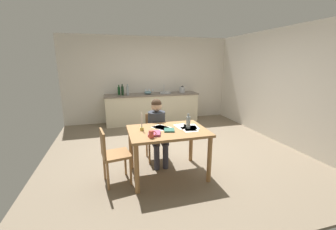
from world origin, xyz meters
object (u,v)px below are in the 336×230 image
(book_cookery, at_px, (154,133))
(wine_glass_by_kettle, at_px, (149,90))
(stovetop_kettle, at_px, (182,89))
(candlestick, at_px, (142,126))
(wine_glass_near_sink, at_px, (153,90))
(sink_unit, at_px, (165,92))
(wine_glass_back_left, at_px, (146,90))
(chair_at_table, at_px, (156,134))
(chair_side_empty, at_px, (112,154))
(mixing_bowl, at_px, (148,93))
(book_magazine, at_px, (169,130))
(person_seated, at_px, (157,127))
(bottle_vinegar, at_px, (122,91))
(coffee_mug, at_px, (152,134))
(bottle_oil, at_px, (119,91))
(wine_bottle_on_table, at_px, (188,122))
(dining_table, at_px, (168,137))
(bottle_wine_red, at_px, (128,91))

(book_cookery, relative_size, wine_glass_by_kettle, 1.44)
(wine_glass_by_kettle, bearing_deg, stovetop_kettle, -8.23)
(candlestick, xyz_separation_m, stovetop_kettle, (1.78, 3.13, 0.13))
(wine_glass_near_sink, bearing_deg, sink_unit, -21.94)
(wine_glass_back_left, bearing_deg, chair_at_table, -95.83)
(chair_side_empty, relative_size, mixing_bowl, 3.94)
(book_magazine, height_order, mixing_bowl, mixing_bowl)
(wine_glass_back_left, bearing_deg, person_seated, -95.60)
(bottle_vinegar, bearing_deg, coffee_mug, -87.29)
(chair_side_empty, distance_m, wine_glass_by_kettle, 3.62)
(candlestick, relative_size, bottle_oil, 0.99)
(sink_unit, height_order, wine_glass_near_sink, sink_unit)
(chair_side_empty, relative_size, wine_glass_back_left, 5.67)
(book_magazine, distance_m, bottle_vinegar, 3.27)
(person_seated, bearing_deg, wine_bottle_on_table, -54.54)
(dining_table, bearing_deg, person_seated, 95.22)
(chair_at_table, bearing_deg, bottle_oil, 101.66)
(bottle_wine_red, xyz_separation_m, wine_glass_near_sink, (0.79, 0.24, -0.03))
(dining_table, relative_size, stovetop_kettle, 5.66)
(chair_at_table, xyz_separation_m, bottle_vinegar, (-0.44, 2.48, 0.54))
(dining_table, distance_m, bottle_vinegar, 3.22)
(candlestick, relative_size, sink_unit, 0.79)
(bottle_vinegar, bearing_deg, candlestick, -88.50)
(bottle_oil, bearing_deg, person_seated, -79.03)
(wine_bottle_on_table, bearing_deg, chair_at_table, 119.08)
(person_seated, distance_m, bottle_vinegar, 2.69)
(candlestick, xyz_separation_m, wine_bottle_on_table, (0.75, -0.09, 0.02))
(bottle_oil, distance_m, mixing_bowl, 0.85)
(wine_bottle_on_table, relative_size, wine_glass_back_left, 1.57)
(dining_table, distance_m, wine_glass_near_sink, 3.40)
(wine_bottle_on_table, bearing_deg, wine_glass_near_sink, 88.14)
(book_magazine, relative_size, wine_glass_near_sink, 1.15)
(wine_glass_near_sink, bearing_deg, stovetop_kettle, -9.27)
(dining_table, relative_size, coffee_mug, 11.13)
(sink_unit, bearing_deg, chair_side_empty, -117.76)
(person_seated, height_order, stovetop_kettle, person_seated)
(coffee_mug, bearing_deg, wine_bottle_on_table, 22.56)
(coffee_mug, xyz_separation_m, wine_bottle_on_table, (0.66, 0.28, 0.05))
(chair_side_empty, xyz_separation_m, wine_bottle_on_table, (1.23, 0.00, 0.40))
(chair_at_table, bearing_deg, wine_glass_back_left, 84.17)
(wine_glass_back_left, bearing_deg, bottle_oil, -174.24)
(mixing_bowl, distance_m, wine_glass_near_sink, 0.29)
(coffee_mug, bearing_deg, mixing_bowl, 80.44)
(bottle_oil, bearing_deg, wine_glass_back_left, 5.76)
(book_cookery, xyz_separation_m, bottle_oil, (-0.33, 3.44, 0.22))
(candlestick, bearing_deg, chair_at_table, 59.42)
(chair_side_empty, height_order, stovetop_kettle, stovetop_kettle)
(person_seated, distance_m, chair_side_empty, 1.02)
(coffee_mug, relative_size, book_magazine, 0.63)
(wine_bottle_on_table, distance_m, bottle_vinegar, 3.29)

